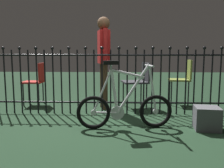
{
  "coord_description": "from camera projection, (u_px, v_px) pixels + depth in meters",
  "views": [
    {
      "loc": [
        0.3,
        -2.99,
        0.95
      ],
      "look_at": [
        0.18,
        0.2,
        0.55
      ],
      "focal_mm": 36.77,
      "sensor_mm": 36.0,
      "label": 1
    }
  ],
  "objects": [
    {
      "name": "iron_fence",
      "position": [
        98.0,
        79.0,
        3.69
      ],
      "size": [
        4.33,
        0.07,
        1.14
      ],
      "color": "black",
      "rests_on": "ground"
    },
    {
      "name": "chair_red",
      "position": [
        37.0,
        79.0,
        4.43
      ],
      "size": [
        0.38,
        0.38,
        0.8
      ],
      "color": "black",
      "rests_on": "ground"
    },
    {
      "name": "bicycle",
      "position": [
        125.0,
        106.0,
        2.97
      ],
      "size": [
        1.25,
        0.4,
        0.88
      ],
      "color": "black",
      "rests_on": "ground"
    },
    {
      "name": "chair_olive",
      "position": [
        183.0,
        77.0,
        4.42
      ],
      "size": [
        0.43,
        0.43,
        0.86
      ],
      "color": "black",
      "rests_on": "ground"
    },
    {
      "name": "display_crate",
      "position": [
        207.0,
        118.0,
        2.95
      ],
      "size": [
        0.35,
        0.35,
        0.29
      ],
      "primitive_type": "cube",
      "rotation": [
        0.0,
        0.0,
        -0.14
      ],
      "color": "#4C4C51",
      "rests_on": "ground"
    },
    {
      "name": "ground_plane",
      "position": [
        98.0,
        126.0,
        3.09
      ],
      "size": [
        20.0,
        20.0,
        0.0
      ],
      "primitive_type": "plane",
      "color": "#192F1D"
    },
    {
      "name": "chair_charcoal",
      "position": [
        139.0,
        79.0,
        4.17
      ],
      "size": [
        0.51,
        0.51,
        0.82
      ],
      "color": "black",
      "rests_on": "ground"
    },
    {
      "name": "person_visitor",
      "position": [
        104.0,
        55.0,
        4.04
      ],
      "size": [
        0.25,
        0.46,
        1.61
      ],
      "color": "#4C3823",
      "rests_on": "ground"
    }
  ]
}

